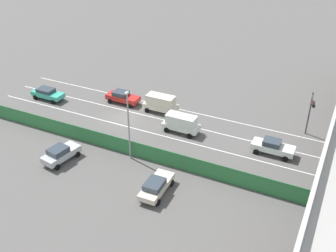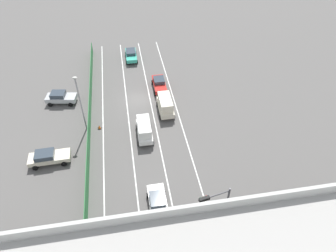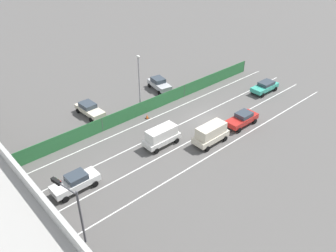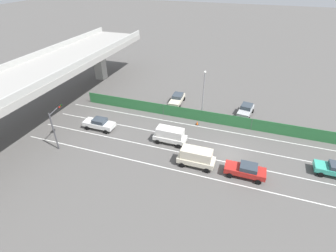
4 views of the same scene
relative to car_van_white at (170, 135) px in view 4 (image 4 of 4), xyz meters
The scene contains 16 objects.
ground_plane 8.05m from the car_van_white, 89.46° to the right, with size 300.00×300.00×0.00m, color #565451.
lane_line_left_edge 6.25m from the car_van_white, 146.32° to the right, with size 0.14×45.11×0.01m, color silver.
lane_line_mid_left 3.97m from the car_van_white, 115.90° to the right, with size 0.14×45.11×0.01m, color silver.
lane_line_mid_right 4.04m from the car_van_white, 62.10° to the right, with size 0.14×45.11×0.01m, color silver.
lane_line_right_edge 6.37m from the car_van_white, 32.92° to the right, with size 0.14×45.11×0.01m, color silver.
elevated_overpass 21.84m from the car_van_white, 89.80° to the left, with size 53.45×9.90×8.26m.
green_fence 7.68m from the car_van_white, 26.25° to the right, with size 0.10×41.21×1.86m.
car_van_white is the anchor object (origin of this frame).
car_sedan_white 10.93m from the car_van_white, 90.83° to the left, with size 1.94×4.63×1.71m.
car_sedan_red 10.79m from the car_van_white, 108.38° to the right, with size 2.00×4.57×1.65m.
car_van_cream 5.61m from the car_van_white, 127.33° to the right, with size 2.08×4.47×2.32m.
parked_wagon_silver 14.35m from the car_van_white, 39.40° to the right, with size 4.48×2.60×1.74m.
parked_sedan_cream 11.69m from the car_van_white, 12.51° to the left, with size 4.72×2.15×1.59m.
traffic_light 14.83m from the car_van_white, 110.76° to the left, with size 2.97×0.78×5.42m.
street_lamp 8.60m from the car_van_white, 20.16° to the right, with size 0.60×0.36×7.97m.
traffic_cone 6.28m from the car_van_white, 23.33° to the right, with size 0.47×0.47×0.57m.
Camera 4 is at (-26.87, -0.98, 20.70)m, focal length 27.22 mm.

